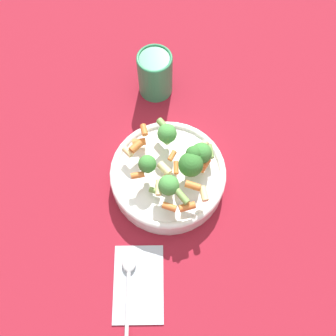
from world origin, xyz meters
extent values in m
plane|color=maroon|center=(0.00, 0.00, 0.00)|extent=(3.00, 3.00, 0.00)
cylinder|color=white|center=(0.00, 0.00, 0.02)|extent=(0.22, 0.22, 0.04)
torus|color=white|center=(0.00, 0.00, 0.04)|extent=(0.22, 0.22, 0.01)
cylinder|color=#8CB766|center=(-0.01, -0.04, 0.06)|extent=(0.02, 0.02, 0.02)
sphere|color=#33722D|center=(-0.01, -0.04, 0.09)|extent=(0.05, 0.05, 0.05)
cylinder|color=#8CB766|center=(0.06, 0.00, 0.07)|extent=(0.01, 0.01, 0.02)
sphere|color=#479342|center=(0.06, 0.00, 0.09)|extent=(0.04, 0.04, 0.04)
cylinder|color=#8CB766|center=(-0.04, 0.00, 0.07)|extent=(0.01, 0.01, 0.02)
sphere|color=#479342|center=(-0.04, 0.00, 0.09)|extent=(0.04, 0.04, 0.04)
cylinder|color=#8CB766|center=(0.01, -0.05, 0.08)|extent=(0.01, 0.01, 0.01)
sphere|color=#33722D|center=(0.01, -0.05, 0.10)|extent=(0.03, 0.03, 0.03)
cylinder|color=#8CB766|center=(-0.01, 0.04, 0.07)|extent=(0.01, 0.01, 0.02)
sphere|color=#3D8438|center=(-0.01, 0.04, 0.10)|extent=(0.03, 0.03, 0.03)
cylinder|color=#8CB766|center=(0.02, -0.06, 0.06)|extent=(0.01, 0.01, 0.02)
sphere|color=#3D8438|center=(0.02, -0.06, 0.09)|extent=(0.04, 0.04, 0.04)
cylinder|color=orange|center=(0.06, 0.05, 0.06)|extent=(0.02, 0.03, 0.01)
cylinder|color=orange|center=(-0.02, 0.06, 0.08)|extent=(0.02, 0.03, 0.01)
cylinder|color=beige|center=(0.03, 0.07, 0.07)|extent=(0.02, 0.02, 0.01)
cylinder|color=beige|center=(-0.01, 0.01, 0.07)|extent=(0.03, 0.03, 0.01)
cylinder|color=beige|center=(-0.05, 0.02, 0.08)|extent=(0.03, 0.01, 0.01)
cylinder|color=#729E4C|center=(0.08, 0.01, 0.08)|extent=(0.03, 0.02, 0.01)
cylinder|color=orange|center=(0.00, -0.06, 0.08)|extent=(0.02, 0.02, 0.01)
cylinder|color=orange|center=(-0.08, -0.03, 0.08)|extent=(0.02, 0.03, 0.01)
cylinder|color=orange|center=(0.00, -0.02, 0.06)|extent=(0.02, 0.01, 0.01)
cylinder|color=orange|center=(0.02, -0.01, 0.08)|extent=(0.02, 0.02, 0.01)
cylinder|color=#729E4C|center=(0.03, -0.08, 0.07)|extent=(0.03, 0.01, 0.01)
cylinder|color=beige|center=(-0.06, -0.06, 0.08)|extent=(0.03, 0.02, 0.01)
cylinder|color=#729E4C|center=(-0.04, 0.03, 0.06)|extent=(0.02, 0.02, 0.01)
cylinder|color=#729E4C|center=(-0.07, -0.02, 0.09)|extent=(0.03, 0.03, 0.01)
cylinder|color=beige|center=(0.04, -0.07, 0.08)|extent=(0.02, 0.02, 0.01)
cylinder|color=beige|center=(-0.02, 0.00, 0.06)|extent=(0.02, 0.03, 0.01)
cylinder|color=orange|center=(0.04, 0.06, 0.08)|extent=(0.03, 0.03, 0.01)
cylinder|color=orange|center=(0.00, -0.07, 0.07)|extent=(0.03, 0.03, 0.01)
cylinder|color=orange|center=(0.07, 0.04, 0.08)|extent=(0.02, 0.02, 0.01)
cylinder|color=orange|center=(-0.05, -0.04, 0.09)|extent=(0.02, 0.03, 0.01)
cylinder|color=orange|center=(-0.08, 0.00, 0.08)|extent=(0.02, 0.03, 0.01)
cylinder|color=orange|center=(-0.04, -0.01, 0.07)|extent=(0.02, 0.01, 0.01)
cylinder|color=#2D7F51|center=(0.22, 0.02, 0.05)|extent=(0.07, 0.07, 0.10)
torus|color=#2D7F51|center=(0.22, 0.02, 0.10)|extent=(0.07, 0.07, 0.01)
cube|color=#B2BCC6|center=(-0.20, 0.06, 0.00)|extent=(0.14, 0.09, 0.01)
cylinder|color=silver|center=(-0.24, 0.08, 0.01)|extent=(0.12, 0.01, 0.01)
ellipsoid|color=silver|center=(-0.16, 0.08, 0.01)|extent=(0.04, 0.03, 0.01)
camera|label=1|loc=(-0.30, 0.01, 0.73)|focal=42.00mm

